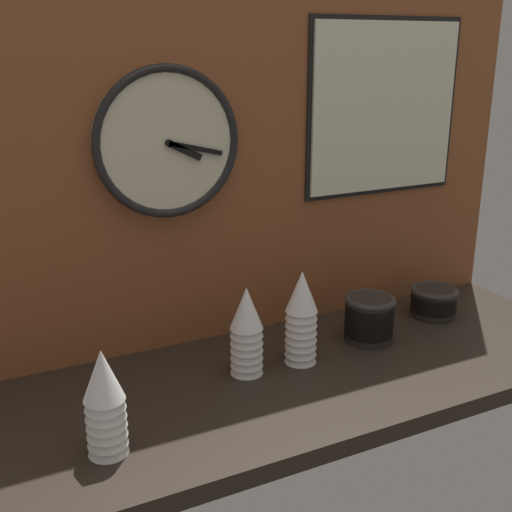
% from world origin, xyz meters
% --- Properties ---
extents(ground_plane, '(1.60, 0.56, 0.04)m').
position_xyz_m(ground_plane, '(0.00, 0.00, -0.02)').
color(ground_plane, black).
extents(wall_tiled_back, '(1.60, 0.03, 1.05)m').
position_xyz_m(wall_tiled_back, '(0.00, 0.27, 0.53)').
color(wall_tiled_back, brown).
rests_on(wall_tiled_back, ground_plane).
extents(cup_stack_center_right, '(0.08, 0.08, 0.23)m').
position_xyz_m(cup_stack_center_right, '(0.05, 0.03, 0.11)').
color(cup_stack_center_right, white).
rests_on(cup_stack_center_right, ground_plane).
extents(cup_stack_left, '(0.08, 0.08, 0.21)m').
position_xyz_m(cup_stack_left, '(-0.44, -0.12, 0.10)').
color(cup_stack_left, white).
rests_on(cup_stack_left, ground_plane).
extents(cup_stack_center, '(0.08, 0.08, 0.21)m').
position_xyz_m(cup_stack_center, '(-0.09, 0.04, 0.10)').
color(cup_stack_center, white).
rests_on(cup_stack_center, ground_plane).
extents(bowl_stack_far_right, '(0.13, 0.13, 0.08)m').
position_xyz_m(bowl_stack_far_right, '(0.52, 0.11, 0.04)').
color(bowl_stack_far_right, black).
rests_on(bowl_stack_far_right, ground_plane).
extents(bowl_stack_right, '(0.13, 0.13, 0.12)m').
position_xyz_m(bowl_stack_right, '(0.27, 0.06, 0.06)').
color(bowl_stack_right, black).
rests_on(bowl_stack_right, ground_plane).
extents(wall_clock, '(0.34, 0.03, 0.34)m').
position_xyz_m(wall_clock, '(-0.19, 0.23, 0.50)').
color(wall_clock, beige).
extents(menu_board, '(0.47, 0.01, 0.45)m').
position_xyz_m(menu_board, '(0.41, 0.24, 0.56)').
color(menu_board, black).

